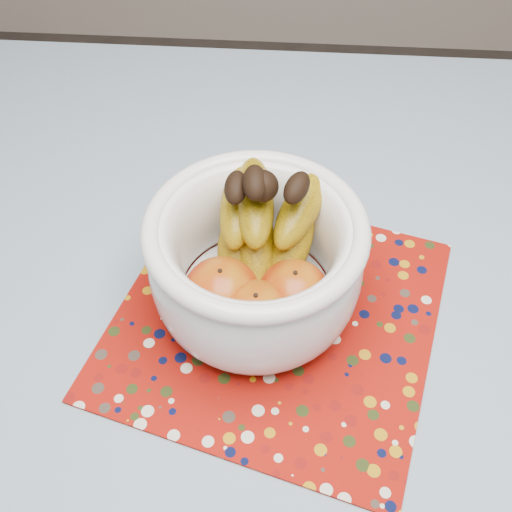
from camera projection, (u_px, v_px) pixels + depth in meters
The scene contains 4 objects.
table at pixel (319, 393), 0.77m from camera, with size 1.20×1.20×0.75m.
tablecloth at pixel (324, 360), 0.70m from camera, with size 1.32×1.32×0.01m, color slate.
placemat at pixel (276, 316), 0.74m from camera, with size 0.38×0.38×0.00m, color maroon.
fruit_bowl at pixel (259, 256), 0.68m from camera, with size 0.25×0.25×0.20m.
Camera 1 is at (-0.05, -0.36, 1.37)m, focal length 42.00 mm.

